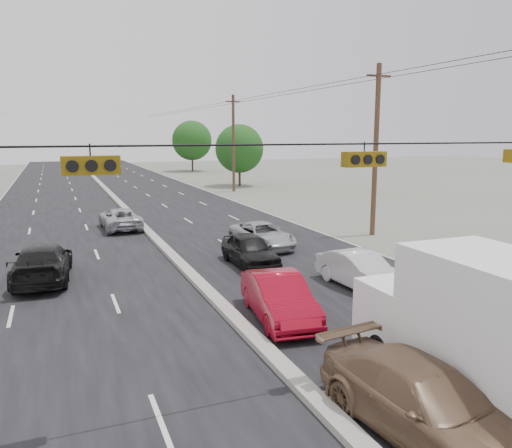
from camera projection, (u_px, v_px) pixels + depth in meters
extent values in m
plane|color=#606356|center=(302.00, 390.00, 11.89)|extent=(200.00, 200.00, 0.00)
cube|color=black|center=(127.00, 211.00, 39.25)|extent=(20.00, 160.00, 0.02)
cube|color=gray|center=(127.00, 210.00, 39.23)|extent=(0.50, 160.00, 0.20)
cylinder|color=#422D1E|center=(376.00, 152.00, 29.30)|extent=(0.30, 0.30, 10.00)
cube|color=#422D1E|center=(379.00, 76.00, 28.54)|extent=(1.60, 0.12, 0.12)
cylinder|color=#422D1E|center=(233.00, 144.00, 52.10)|extent=(0.30, 0.30, 10.00)
cube|color=#422D1E|center=(233.00, 102.00, 51.33)|extent=(1.60, 0.12, 0.12)
cylinder|color=black|center=(306.00, 144.00, 10.86)|extent=(25.00, 0.04, 0.04)
cube|color=#72590C|center=(91.00, 165.00, 9.26)|extent=(1.05, 0.30, 0.35)
cube|color=#72590C|center=(364.00, 159.00, 11.48)|extent=(1.05, 0.30, 0.35)
cylinder|color=#382619|center=(240.00, 175.00, 58.25)|extent=(0.28, 0.28, 2.52)
sphere|color=#124313|center=(239.00, 149.00, 57.70)|extent=(5.60, 5.60, 5.60)
cylinder|color=#382619|center=(192.00, 162.00, 81.38)|extent=(0.28, 0.28, 2.88)
sphere|color=#124313|center=(192.00, 141.00, 80.75)|extent=(6.40, 6.40, 6.40)
cube|color=black|center=(478.00, 383.00, 11.35)|extent=(2.33, 6.86, 0.24)
cube|color=white|center=(410.00, 314.00, 13.49)|extent=(2.37, 1.88, 1.76)
cylinder|color=black|center=(382.00, 351.00, 13.04)|extent=(0.30, 0.88, 0.88)
cylinder|color=black|center=(444.00, 339.00, 13.77)|extent=(0.30, 0.88, 0.88)
imported|color=brown|center=(425.00, 403.00, 9.92)|extent=(2.65, 5.32, 1.49)
imported|color=maroon|center=(279.00, 298.00, 16.27)|extent=(2.17, 4.71, 1.49)
imported|color=black|center=(250.00, 250.00, 22.96)|extent=(1.81, 4.35, 1.47)
imported|color=silver|center=(360.00, 271.00, 19.65)|extent=(1.79, 4.38, 1.41)
imported|color=#A4A7AB|center=(262.00, 235.00, 26.74)|extent=(2.54, 4.89, 1.32)
imported|color=black|center=(42.00, 263.00, 20.59)|extent=(2.58, 5.49, 1.55)
imported|color=#A2A5AA|center=(120.00, 219.00, 31.82)|extent=(2.38, 4.93, 1.35)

